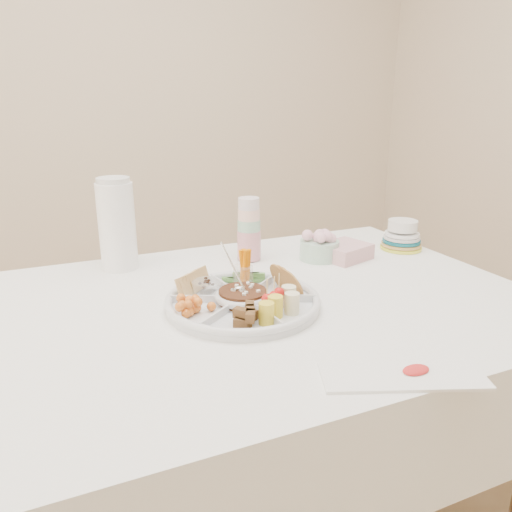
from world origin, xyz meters
name	(u,v)px	position (x,y,z in m)	size (l,w,h in m)	color
wall_back	(110,79)	(0.00, 2.00, 1.35)	(4.00, 0.02, 2.70)	beige
dining_table	(245,427)	(0.00, 0.00, 0.38)	(1.52, 1.02, 0.76)	white
party_tray	(243,299)	(-0.01, -0.03, 0.78)	(0.38, 0.38, 0.04)	silver
bean_dip	(243,296)	(-0.01, -0.03, 0.79)	(0.12, 0.12, 0.04)	#311E0D
tortillas	(286,281)	(0.11, -0.01, 0.80)	(0.10, 0.10, 0.06)	#C08A2D
carrot_cucumber	(243,266)	(0.04, 0.09, 0.82)	(0.10, 0.10, 0.09)	orange
pita_raisins	(200,282)	(-0.09, 0.08, 0.80)	(0.11, 0.11, 0.06)	tan
cherries	(194,305)	(-0.14, -0.04, 0.79)	(0.10, 0.10, 0.04)	orange
granola_chunks	(242,316)	(-0.07, -0.15, 0.79)	(0.09, 0.09, 0.04)	#3B291A
banana_tomato	(290,295)	(0.06, -0.13, 0.82)	(0.12, 0.12, 0.09)	#DBC781
cup_stack	(249,228)	(0.15, 0.32, 0.86)	(0.08, 0.08, 0.21)	silver
thermos	(117,223)	(-0.25, 0.40, 0.90)	(0.11, 0.11, 0.28)	white
flower_bowl	(320,245)	(0.36, 0.23, 0.81)	(0.13, 0.13, 0.09)	#86C0A2
napkin_stack	(345,251)	(0.43, 0.20, 0.78)	(0.15, 0.13, 0.05)	#DAA0A8
plate_stack	(402,236)	(0.67, 0.21, 0.80)	(0.14, 0.14, 0.09)	gold
placemat	(403,376)	(0.14, -0.45, 0.76)	(0.31, 0.10, 0.01)	white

